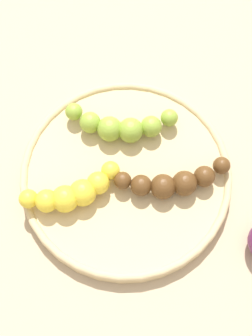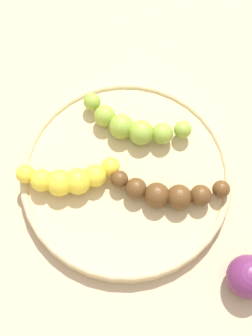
{
  "view_description": "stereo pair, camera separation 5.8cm",
  "coord_description": "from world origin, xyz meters",
  "px_view_note": "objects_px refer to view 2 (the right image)",
  "views": [
    {
      "loc": [
        0.06,
        -0.21,
        0.58
      ],
      "look_at": [
        0.0,
        0.0,
        0.04
      ],
      "focal_mm": 49.27,
      "sensor_mm": 36.0,
      "label": 1
    },
    {
      "loc": [
        0.11,
        -0.19,
        0.58
      ],
      "look_at": [
        0.0,
        0.0,
        0.04
      ],
      "focal_mm": 49.27,
      "sensor_mm": 36.0,
      "label": 2
    }
  ],
  "objects_px": {
    "fruit_bowl": "(126,175)",
    "banana_green": "(133,126)",
    "banana_overripe": "(168,193)",
    "plum_purple": "(248,277)",
    "banana_yellow": "(69,179)"
  },
  "relations": [
    {
      "from": "fruit_bowl",
      "to": "banana_green",
      "type": "bearing_deg",
      "value": 111.64
    },
    {
      "from": "banana_overripe",
      "to": "plum_purple",
      "type": "height_order",
      "value": "same"
    },
    {
      "from": "fruit_bowl",
      "to": "banana_overripe",
      "type": "height_order",
      "value": "banana_overripe"
    },
    {
      "from": "fruit_bowl",
      "to": "banana_yellow",
      "type": "relative_size",
      "value": 2.48
    },
    {
      "from": "banana_overripe",
      "to": "banana_yellow",
      "type": "height_order",
      "value": "banana_yellow"
    },
    {
      "from": "banana_green",
      "to": "banana_yellow",
      "type": "bearing_deg",
      "value": -27.92
    },
    {
      "from": "fruit_bowl",
      "to": "banana_overripe",
      "type": "relative_size",
      "value": 1.95
    },
    {
      "from": "banana_overripe",
      "to": "banana_green",
      "type": "xyz_separation_m",
      "value": [
        -0.08,
        0.06,
        0.0
      ]
    },
    {
      "from": "banana_yellow",
      "to": "plum_purple",
      "type": "distance_m",
      "value": 0.25
    },
    {
      "from": "fruit_bowl",
      "to": "plum_purple",
      "type": "bearing_deg",
      "value": -12.76
    },
    {
      "from": "plum_purple",
      "to": "banana_yellow",
      "type": "bearing_deg",
      "value": -178.89
    },
    {
      "from": "banana_overripe",
      "to": "banana_yellow",
      "type": "bearing_deg",
      "value": -91.81
    },
    {
      "from": "fruit_bowl",
      "to": "banana_green",
      "type": "distance_m",
      "value": 0.07
    },
    {
      "from": "banana_green",
      "to": "banana_yellow",
      "type": "relative_size",
      "value": 1.33
    },
    {
      "from": "banana_yellow",
      "to": "plum_purple",
      "type": "height_order",
      "value": "banana_yellow"
    }
  ]
}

